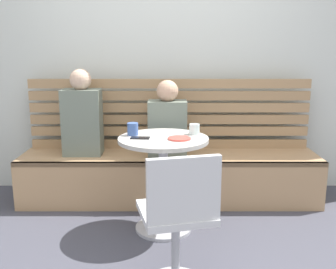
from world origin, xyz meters
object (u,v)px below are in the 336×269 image
Objects in this scene: cafe_table at (165,166)px; phone_on_table at (142,138)px; booth_bench at (171,178)px; person_adult at (84,117)px; cup_glass_short at (196,129)px; white_chair at (180,218)px; person_child_left at (169,123)px; cup_mug_blue at (134,129)px; plate_small at (181,138)px.

cafe_table is 5.29× the size of phone_on_table.
person_adult reaches higher than booth_bench.
person_adult is 9.68× the size of cup_glass_short.
person_child_left reaches higher than white_chair.
white_chair is 1.69m from person_adult.
cup_mug_blue is at bearing -118.99° from person_child_left.
cup_mug_blue reaches higher than plate_small.
phone_on_table is at bearing -109.40° from booth_bench.
cup_glass_short is at bearing -68.43° from booth_bench.
person_child_left is (-0.06, 1.37, 0.28)m from white_chair.
white_chair is 1.10× the size of person_adult.
plate_small is at bearing -125.57° from cup_glass_short.
phone_on_table is (-0.22, -0.63, 0.52)m from booth_bench.
cup_mug_blue is at bearing -176.03° from cup_glass_short.
white_chair is 1.40m from person_child_left.
person_child_left reaches higher than cup_mug_blue.
booth_bench is 3.49× the size of person_adult.
cafe_table is 1.09× the size of person_child_left.
cup_glass_short is at bearing -64.78° from person_child_left.
person_adult is (-0.83, 1.43, 0.32)m from white_chair.
cup_mug_blue reaches higher than booth_bench.
person_adult is at bearing 175.47° from person_child_left.
white_chair is 5.00× the size of plate_small.
cafe_table is at bearing -76.16° from phone_on_table.
white_chair is 1.01m from cup_mug_blue.
cafe_table is at bearing -40.20° from person_adult.
phone_on_table is at bearing 174.97° from plate_small.
booth_bench is 0.84m from phone_on_table.
phone_on_table is at bearing -60.22° from cup_mug_blue.
booth_bench is 28.42× the size of cup_mug_blue.
person_child_left is (0.03, 0.56, 0.22)m from cafe_table.
person_child_left reaches higher than phone_on_table.
booth_bench is at bearing -1.73° from person_adult.
plate_small is (0.85, -0.67, -0.04)m from person_adult.
person_adult is at bearing 178.27° from booth_bench.
person_child_left is at bearing 61.01° from cup_mug_blue.
person_adult is 1.14× the size of person_child_left.
cafe_table is 0.87× the size of white_chair.
person_child_left reaches higher than booth_bench.
cup_glass_short reaches higher than cafe_table.
cup_mug_blue is at bearing 160.50° from cafe_table.
white_chair is (0.05, -1.41, 0.24)m from booth_bench.
cup_glass_short is 0.44m from phone_on_table.
cup_glass_short is at bearing 3.97° from cup_mug_blue.
booth_bench is 0.82m from cup_mug_blue.
person_child_left is 4.00× the size of plate_small.
plate_small is (0.07, -0.65, 0.52)m from booth_bench.
plate_small is at bearing 88.18° from white_chair.
phone_on_table is (-0.29, 0.03, -0.00)m from plate_small.
cup_mug_blue is 0.56× the size of plate_small.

